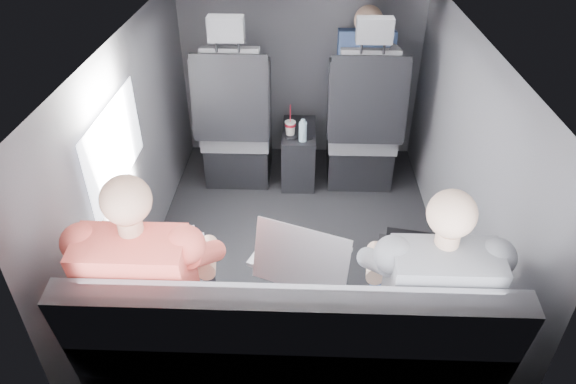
{
  "coord_description": "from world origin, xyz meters",
  "views": [
    {
      "loc": [
        0.04,
        -2.46,
        2.12
      ],
      "look_at": [
        -0.05,
        -0.05,
        0.48
      ],
      "focal_mm": 32.0,
      "sensor_mm": 36.0,
      "label": 1
    }
  ],
  "objects_px": {
    "front_seat_right": "(362,133)",
    "laptop_black": "(420,257)",
    "soda_cup": "(290,128)",
    "passenger_rear_right": "(424,296)",
    "rear_bench": "(290,360)",
    "laptop_silver": "(300,257)",
    "water_bottle": "(303,131)",
    "passenger_rear_left": "(155,286)",
    "center_console": "(299,153)",
    "passenger_front_right": "(364,73)",
    "front_seat_left": "(237,131)",
    "laptop_white": "(166,255)"
  },
  "relations": [
    {
      "from": "front_seat_right",
      "to": "laptop_black",
      "type": "bearing_deg",
      "value": -86.4
    },
    {
      "from": "laptop_silver",
      "to": "front_seat_right",
      "type": "bearing_deg",
      "value": 75.62
    },
    {
      "from": "center_console",
      "to": "passenger_rear_right",
      "type": "relative_size",
      "value": 0.41
    },
    {
      "from": "laptop_silver",
      "to": "passenger_front_right",
      "type": "bearing_deg",
      "value": 77.25
    },
    {
      "from": "front_seat_right",
      "to": "soda_cup",
      "type": "distance_m",
      "value": 0.52
    },
    {
      "from": "rear_bench",
      "to": "laptop_black",
      "type": "distance_m",
      "value": 0.71
    },
    {
      "from": "rear_bench",
      "to": "laptop_white",
      "type": "distance_m",
      "value": 0.7
    },
    {
      "from": "front_seat_right",
      "to": "passenger_rear_left",
      "type": "xyz_separation_m",
      "value": [
        -1.0,
        -1.81,
        0.23
      ]
    },
    {
      "from": "soda_cup",
      "to": "laptop_white",
      "type": "bearing_deg",
      "value": -107.39
    },
    {
      "from": "passenger_front_right",
      "to": "center_console",
      "type": "bearing_deg",
      "value": -154.62
    },
    {
      "from": "water_bottle",
      "to": "passenger_rear_left",
      "type": "xyz_separation_m",
      "value": [
        -0.58,
        -1.68,
        0.15
      ]
    },
    {
      "from": "center_console",
      "to": "laptop_white",
      "type": "relative_size",
      "value": 1.3
    },
    {
      "from": "front_seat_right",
      "to": "passenger_front_right",
      "type": "height_order",
      "value": "front_seat_right"
    },
    {
      "from": "laptop_silver",
      "to": "passenger_rear_right",
      "type": "bearing_deg",
      "value": -20.01
    },
    {
      "from": "front_seat_left",
      "to": "laptop_white",
      "type": "relative_size",
      "value": 3.42
    },
    {
      "from": "laptop_silver",
      "to": "passenger_rear_left",
      "type": "height_order",
      "value": "passenger_rear_left"
    },
    {
      "from": "rear_bench",
      "to": "passenger_rear_left",
      "type": "distance_m",
      "value": 0.65
    },
    {
      "from": "rear_bench",
      "to": "passenger_rear_right",
      "type": "height_order",
      "value": "passenger_rear_right"
    },
    {
      "from": "front_seat_left",
      "to": "passenger_rear_right",
      "type": "distance_m",
      "value": 2.07
    },
    {
      "from": "water_bottle",
      "to": "passenger_front_right",
      "type": "xyz_separation_m",
      "value": [
        0.43,
        0.38,
        0.28
      ]
    },
    {
      "from": "water_bottle",
      "to": "passenger_rear_right",
      "type": "distance_m",
      "value": 1.76
    },
    {
      "from": "front_seat_left",
      "to": "laptop_silver",
      "type": "height_order",
      "value": "front_seat_left"
    },
    {
      "from": "passenger_rear_right",
      "to": "passenger_rear_left",
      "type": "bearing_deg",
      "value": -179.97
    },
    {
      "from": "soda_cup",
      "to": "laptop_black",
      "type": "xyz_separation_m",
      "value": [
        0.61,
        -1.55,
        0.17
      ]
    },
    {
      "from": "passenger_rear_right",
      "to": "water_bottle",
      "type": "bearing_deg",
      "value": 106.8
    },
    {
      "from": "rear_bench",
      "to": "water_bottle",
      "type": "relative_size",
      "value": 9.94
    },
    {
      "from": "laptop_white",
      "to": "front_seat_right",
      "type": "bearing_deg",
      "value": 58.23
    },
    {
      "from": "front_seat_right",
      "to": "soda_cup",
      "type": "height_order",
      "value": "front_seat_right"
    },
    {
      "from": "soda_cup",
      "to": "laptop_black",
      "type": "bearing_deg",
      "value": -68.42
    },
    {
      "from": "laptop_white",
      "to": "laptop_silver",
      "type": "xyz_separation_m",
      "value": [
        0.59,
        -0.0,
        0.01
      ]
    },
    {
      "from": "laptop_black",
      "to": "passenger_front_right",
      "type": "relative_size",
      "value": 0.48
    },
    {
      "from": "laptop_black",
      "to": "passenger_rear_left",
      "type": "height_order",
      "value": "passenger_rear_left"
    },
    {
      "from": "laptop_white",
      "to": "passenger_rear_left",
      "type": "xyz_separation_m",
      "value": [
        -0.0,
        -0.19,
        -0.01
      ]
    },
    {
      "from": "water_bottle",
      "to": "passenger_rear_left",
      "type": "bearing_deg",
      "value": -109.1
    },
    {
      "from": "laptop_black",
      "to": "passenger_rear_right",
      "type": "bearing_deg",
      "value": -94.19
    },
    {
      "from": "laptop_silver",
      "to": "passenger_rear_right",
      "type": "height_order",
      "value": "passenger_rear_right"
    },
    {
      "from": "laptop_silver",
      "to": "front_seat_left",
      "type": "bearing_deg",
      "value": 106.6
    },
    {
      "from": "passenger_rear_right",
      "to": "rear_bench",
      "type": "bearing_deg",
      "value": -169.85
    },
    {
      "from": "front_seat_right",
      "to": "passenger_rear_right",
      "type": "relative_size",
      "value": 1.07
    },
    {
      "from": "soda_cup",
      "to": "laptop_black",
      "type": "relative_size",
      "value": 0.61
    },
    {
      "from": "passenger_rear_left",
      "to": "passenger_front_right",
      "type": "bearing_deg",
      "value": 63.86
    },
    {
      "from": "center_console",
      "to": "laptop_white",
      "type": "height_order",
      "value": "laptop_white"
    },
    {
      "from": "passenger_rear_left",
      "to": "passenger_front_right",
      "type": "distance_m",
      "value": 2.3
    },
    {
      "from": "passenger_rear_right",
      "to": "passenger_front_right",
      "type": "relative_size",
      "value": 1.49
    },
    {
      "from": "rear_bench",
      "to": "passenger_rear_left",
      "type": "bearing_deg",
      "value": 170.23
    },
    {
      "from": "laptop_silver",
      "to": "laptop_black",
      "type": "relative_size",
      "value": 1.27
    },
    {
      "from": "front_seat_right",
      "to": "passenger_rear_right",
      "type": "bearing_deg",
      "value": -87.29
    },
    {
      "from": "front_seat_left",
      "to": "water_bottle",
      "type": "relative_size",
      "value": 7.86
    },
    {
      "from": "front_seat_left",
      "to": "laptop_white",
      "type": "height_order",
      "value": "front_seat_left"
    },
    {
      "from": "laptop_black",
      "to": "rear_bench",
      "type": "bearing_deg",
      "value": -151.17
    }
  ]
}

